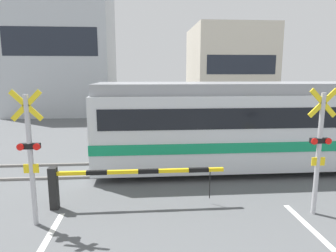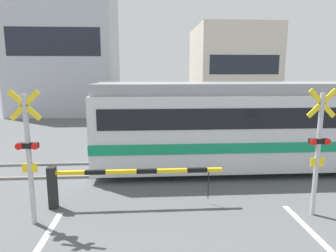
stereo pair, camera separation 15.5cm
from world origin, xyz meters
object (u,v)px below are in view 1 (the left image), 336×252
crossing_barrier_near (103,179)px  crossing_signal_left (30,153)px  commuter_train (298,122)px  crossing_barrier_far (204,133)px  pedestrian (156,121)px  crossing_signal_right (319,147)px

crossing_barrier_near → crossing_signal_left: crossing_signal_left is taller
commuter_train → crossing_barrier_near: (-6.56, -2.89, -0.88)m
crossing_barrier_far → pedestrian: 2.79m
crossing_signal_right → pedestrian: bearing=113.1°
crossing_barrier_far → pedestrian: pedestrian is taller
crossing_barrier_near → crossing_signal_right: crossing_signal_right is taller
commuter_train → crossing_signal_right: (-1.43, -3.66, 0.05)m
commuter_train → crossing_signal_left: 8.78m
crossing_barrier_far → crossing_signal_left: crossing_signal_left is taller
pedestrian → crossing_signal_right: bearing=-66.9°
commuter_train → pedestrian: commuter_train is taller
crossing_barrier_near → pedestrian: size_ratio=2.57×
commuter_train → crossing_signal_left: size_ratio=4.73×
commuter_train → crossing_signal_right: crossing_signal_right is taller
crossing_barrier_far → crossing_signal_right: crossing_signal_right is taller
pedestrian → crossing_signal_left: bearing=-110.4°
crossing_barrier_far → crossing_signal_right: 6.58m
commuter_train → pedestrian: size_ratio=8.42×
pedestrian → crossing_barrier_far: bearing=-41.4°
crossing_barrier_far → pedestrian: bearing=138.6°
crossing_barrier_far → pedestrian: size_ratio=2.57×
crossing_barrier_far → crossing_signal_right: (1.42, -6.35, 0.93)m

